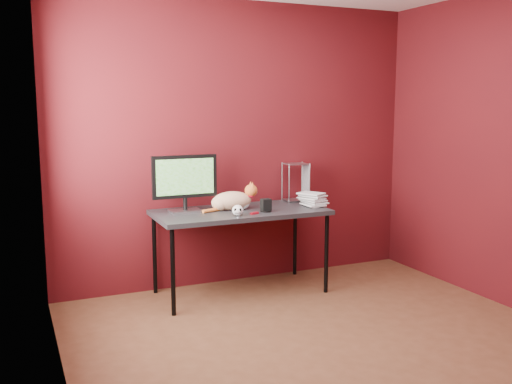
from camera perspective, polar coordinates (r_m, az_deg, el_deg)
name	(u,v)px	position (r m, az deg, el deg)	size (l,w,h in m)	color
room	(341,139)	(3.75, 8.49, 5.30)	(3.52, 3.52, 2.61)	#54301D
desk	(240,216)	(5.00, -1.57, -2.38)	(1.50, 0.70, 0.75)	black
monitor	(185,181)	(4.88, -7.14, 1.14)	(0.57, 0.19, 0.49)	#A1A1A5
cat	(232,200)	(4.99, -2.38, -0.84)	(0.52, 0.22, 0.24)	#C36829
skull_mug	(238,210)	(4.72, -1.84, -1.84)	(0.09, 0.10, 0.09)	white
speaker	(266,206)	(4.90, 1.00, -1.39)	(0.10, 0.10, 0.11)	black
book_stack	(307,133)	(5.11, 5.09, 5.89)	(0.25, 0.27, 1.33)	beige
wire_rack	(296,182)	(5.45, 3.99, 1.02)	(0.22, 0.19, 0.37)	#A1A1A5
pocket_knife	(254,213)	(4.80, -0.17, -2.14)	(0.08, 0.02, 0.02)	#A80C1C
black_gadget	(265,210)	(4.92, 0.89, -1.81)	(0.06, 0.03, 0.03)	black
washer	(239,217)	(4.67, -1.75, -2.52)	(0.04, 0.04, 0.00)	#A1A1A5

